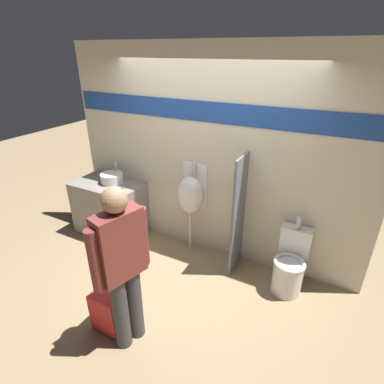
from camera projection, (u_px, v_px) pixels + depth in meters
The scene contains 10 objects.
ground_plane at pixel (186, 270), 3.90m from camera, with size 16.00×16.00×0.00m, color #997F5B.
display_wall at pixel (208, 157), 3.79m from camera, with size 4.02×0.07×2.70m.
sink_counter at pixel (110, 208), 4.54m from camera, with size 1.02×0.61×0.83m.
sink_basin at pixel (112, 178), 4.36m from camera, with size 0.32×0.32×0.28m.
cell_phone at pixel (118, 190), 4.13m from camera, with size 0.07×0.14×0.01m.
divider_near_counter at pixel (238, 216), 3.63m from camera, with size 0.03×0.41×1.53m.
urinal_near_counter at pixel (191, 195), 3.93m from camera, with size 0.36×0.30×1.29m.
toilet at pixel (290, 266), 3.48m from camera, with size 0.36×0.52×0.88m.
person_in_vest at pixel (122, 265), 2.59m from camera, with size 0.29×0.56×1.65m.
shopping_bag at pixel (107, 312), 2.98m from camera, with size 0.31×0.17×0.57m.
Camera 1 is at (1.50, -2.69, 2.60)m, focal length 28.00 mm.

